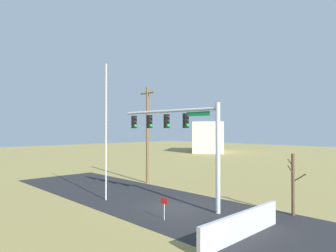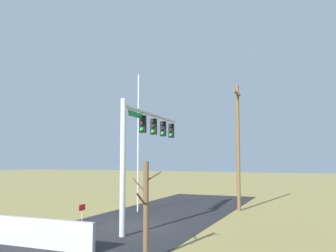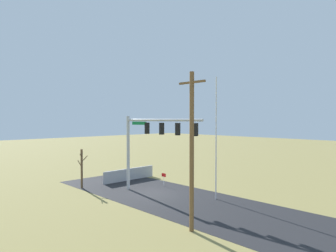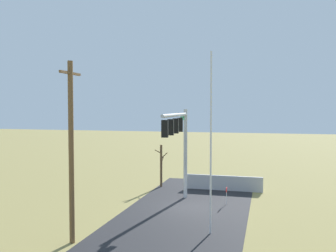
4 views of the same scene
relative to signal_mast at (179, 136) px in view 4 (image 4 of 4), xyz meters
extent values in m
plane|color=olive|center=(0.16, -0.67, -4.90)|extent=(160.00, 160.00, 0.00)
cube|color=#232326|center=(-3.84, -0.67, -4.89)|extent=(28.00, 8.00, 0.01)
cube|color=#B7B5AD|center=(3.78, 0.18, -4.89)|extent=(6.00, 6.00, 0.01)
cube|color=#A8A8AD|center=(6.02, -2.37, -4.29)|extent=(0.20, 6.24, 1.22)
cylinder|color=#B2B5BA|center=(2.78, 0.18, -1.56)|extent=(0.28, 0.28, 6.66)
cylinder|color=#B2B5BA|center=(-1.35, -0.09, 1.42)|extent=(8.27, 0.73, 0.20)
cube|color=#0F7238|center=(1.29, 0.08, 1.14)|extent=(1.80, 0.15, 0.28)
cube|color=black|center=(0.30, 0.02, 0.72)|extent=(0.26, 0.37, 0.96)
sphere|color=black|center=(0.45, 0.03, 1.02)|extent=(0.22, 0.22, 0.22)
sphere|color=black|center=(0.45, 0.03, 0.72)|extent=(0.22, 0.22, 0.22)
sphere|color=green|center=(0.45, 0.03, 0.42)|extent=(0.22, 0.22, 0.22)
cube|color=black|center=(-1.41, -0.09, 0.72)|extent=(0.26, 0.37, 0.96)
sphere|color=black|center=(-1.26, -0.08, 1.02)|extent=(0.22, 0.22, 0.22)
sphere|color=black|center=(-1.26, -0.08, 0.72)|extent=(0.22, 0.22, 0.22)
sphere|color=green|center=(-1.26, -0.08, 0.42)|extent=(0.22, 0.22, 0.22)
cube|color=black|center=(-3.12, -0.20, 0.72)|extent=(0.26, 0.37, 0.96)
sphere|color=black|center=(-2.97, -0.19, 1.02)|extent=(0.22, 0.22, 0.22)
sphere|color=black|center=(-2.97, -0.19, 0.72)|extent=(0.22, 0.22, 0.22)
sphere|color=green|center=(-2.97, -0.19, 0.42)|extent=(0.22, 0.22, 0.22)
cube|color=black|center=(-4.82, -0.31, 0.72)|extent=(0.26, 0.37, 0.96)
sphere|color=black|center=(-4.67, -0.30, 1.02)|extent=(0.22, 0.22, 0.22)
sphere|color=black|center=(-4.67, -0.30, 0.72)|extent=(0.22, 0.22, 0.22)
sphere|color=green|center=(-4.67, -0.30, 0.42)|extent=(0.22, 0.22, 0.22)
cylinder|color=silver|center=(-4.80, -2.84, -0.02)|extent=(0.10, 0.10, 9.75)
cylinder|color=brown|center=(-7.93, 3.65, -0.37)|extent=(0.26, 0.26, 9.06)
cube|color=brown|center=(-7.93, 3.65, 3.56)|extent=(1.90, 0.12, 0.12)
cylinder|color=brown|center=(6.09, 3.02, -3.09)|extent=(0.20, 0.20, 3.62)
cylinder|color=brown|center=(6.46, 3.02, -2.65)|extent=(0.78, 0.07, 0.57)
cylinder|color=brown|center=(5.85, 3.22, -1.84)|extent=(0.54, 0.47, 0.39)
cylinder|color=brown|center=(6.06, 2.74, -2.19)|extent=(0.12, 0.61, 0.55)
cylinder|color=silver|center=(1.48, -3.04, -4.45)|extent=(0.04, 0.04, 0.90)
cube|color=red|center=(1.48, -3.04, -3.84)|extent=(0.56, 0.02, 0.32)
camera|label=1|loc=(13.55, -14.41, 0.14)|focal=31.83mm
camera|label=2|loc=(18.39, 8.91, -1.16)|focal=39.02mm
camera|label=3|loc=(-19.05, 16.29, 1.47)|focal=31.80mm
camera|label=4|loc=(-24.42, -5.69, 1.82)|focal=39.81mm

